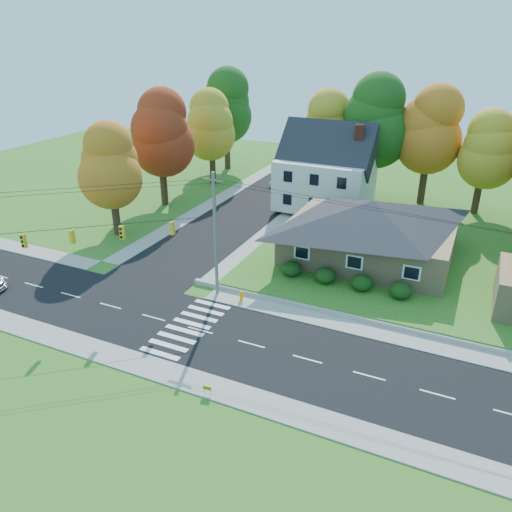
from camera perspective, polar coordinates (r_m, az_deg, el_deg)
The scene contains 21 objects.
ground at distance 35.78m, azimuth -6.39°, elevation -8.46°, with size 120.00×120.00×0.00m, color #3D7923.
road_main at distance 35.78m, azimuth -6.39°, elevation -8.44°, with size 90.00×8.00×0.02m, color black.
road_cross at distance 59.95m, azimuth -0.21°, elevation 5.77°, with size 8.00×44.00×0.02m, color black.
sidewalk_north at distance 39.46m, azimuth -2.66°, elevation -4.84°, with size 90.00×2.00×0.08m, color #9C9A90.
sidewalk_south at distance 32.42m, azimuth -11.02°, elevation -12.69°, with size 90.00×2.00×0.08m, color #9C9A90.
lawn at distance 50.24m, azimuth 19.43°, elevation 0.73°, with size 30.00×30.00×0.50m, color #3D7923.
ranch_house at distance 45.12m, azimuth 12.91°, elevation 3.00°, with size 14.60×10.60×5.40m.
colonial_house at distance 57.64m, azimuth 8.01°, elevation 9.51°, with size 10.40×8.40×9.60m.
hedge_row at distance 40.54m, azimuth 9.95°, elevation -2.59°, with size 10.70×1.70×1.27m.
traffic_infrastructure at distance 34.37m, azimuth -5.85°, elevation -0.08°, with size 38.10×10.66×10.00m.
tree_lot_0 at distance 63.01m, azimuth 8.10°, elevation 14.28°, with size 6.72×6.72×12.51m.
tree_lot_1 at distance 60.36m, azimuth 13.49°, elevation 14.67°, with size 7.84×7.84×14.60m.
tree_lot_2 at distance 60.54m, azimuth 19.31°, elevation 13.38°, with size 7.28×7.28×13.56m.
tree_lot_3 at distance 59.49m, azimuth 24.80°, elevation 11.03°, with size 6.16×6.16×11.47m.
tree_west_0 at distance 51.39m, azimuth -16.38°, elevation 9.85°, with size 6.16×6.16×11.47m.
tree_west_1 at distance 59.36m, azimuth -10.96°, elevation 13.59°, with size 7.28×7.28×13.56m.
tree_west_2 at distance 67.21m, azimuth -5.15°, elevation 14.63°, with size 6.72×6.72×12.51m.
tree_west_3 at distance 74.87m, azimuth -3.42°, elevation 16.73°, with size 7.84×7.84×14.60m.
white_car at distance 68.06m, azimuth 2.65°, elevation 8.63°, with size 1.32×3.79×1.25m, color #BDBDBD.
fire_hydrant at distance 38.93m, azimuth -1.69°, elevation -4.65°, with size 0.49×0.38×0.85m.
yard_sign at distance 29.94m, azimuth -5.62°, elevation -14.81°, with size 0.55×0.14×0.69m.
Camera 1 is at (16.12, -25.30, 19.50)m, focal length 35.00 mm.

